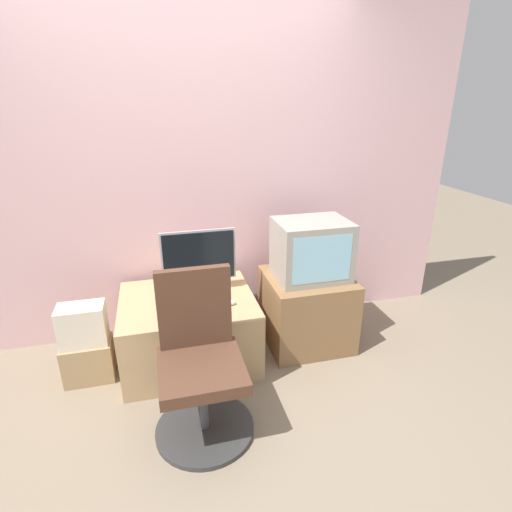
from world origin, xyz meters
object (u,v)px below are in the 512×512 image
Objects in this scene: crt_tv at (312,250)px; main_monitor at (199,261)px; keyboard at (202,306)px; mouse at (232,303)px; cardboard_box_lower at (89,360)px; office_chair at (201,370)px.

main_monitor is at bearing 173.39° from crt_tv.
main_monitor is at bearing 85.30° from keyboard.
keyboard is at bearing -170.24° from crt_tv.
mouse is at bearing -6.55° from keyboard.
main_monitor is at bearing 10.32° from cardboard_box_lower.
main_monitor reaches higher than cardboard_box_lower.
main_monitor is 1.00× the size of crt_tv.
main_monitor is 0.99m from cardboard_box_lower.
mouse is 0.70m from crt_tv.
office_chair is (-0.08, -0.52, -0.11)m from keyboard.
main_monitor reaches higher than office_chair.
keyboard is 0.86m from cardboard_box_lower.
mouse reaches higher than keyboard.
mouse is at bearing -165.34° from crt_tv.
main_monitor is 0.33m from keyboard.
main_monitor is 1.63× the size of cardboard_box_lower.
cardboard_box_lower is (-1.59, -0.05, -0.63)m from crt_tv.
main_monitor is 9.67× the size of mouse.
main_monitor is 0.81m from crt_tv.
main_monitor is 1.81× the size of keyboard.
crt_tv is (0.63, 0.16, 0.26)m from mouse.
office_chair is (-0.90, -0.66, -0.39)m from crt_tv.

